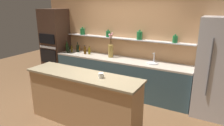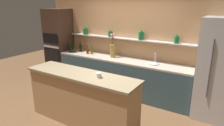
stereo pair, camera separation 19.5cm
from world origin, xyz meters
name	(u,v)px [view 1 (the left image)]	position (x,y,z in m)	size (l,w,h in m)	color
ground_plane	(95,113)	(0.00, 0.00, 0.00)	(12.00, 12.00, 0.00)	brown
back_wall_unit	(127,42)	(0.00, 1.60, 1.30)	(5.20, 0.28, 2.60)	tan
back_counter_unit	(119,76)	(-0.05, 1.24, 0.46)	(3.64, 0.62, 0.92)	#334C56
island_counter	(83,99)	(0.00, -0.38, 0.51)	(2.31, 0.61, 1.02)	tan
refrigerator	(218,69)	(2.19, 1.20, 1.02)	(0.82, 0.73, 2.04)	#B7B7BC
oven_tower	(55,45)	(-2.25, 1.24, 1.07)	(0.71, 0.64, 2.13)	#3D281E
flower_vase	(111,49)	(-0.33, 1.28, 1.12)	(0.14, 0.15, 0.65)	olive
sink_fixture	(153,62)	(0.82, 1.25, 0.95)	(0.26, 0.26, 0.25)	#B7B7BC
bottle_oil_0	(72,49)	(-1.60, 1.22, 1.00)	(0.06, 0.06, 0.22)	#47380A
bottle_sauce_1	(79,49)	(-1.47, 1.40, 1.00)	(0.06, 0.06, 0.18)	#9E4C0A
bottle_oil_2	(89,51)	(-1.01, 1.27, 1.01)	(0.07, 0.07, 0.23)	brown
bottle_wine_3	(67,47)	(-1.77, 1.23, 1.04)	(0.08, 0.08, 0.32)	#193814
bottle_wine_4	(68,49)	(-1.63, 1.11, 1.02)	(0.08, 0.08, 0.29)	black
bottle_spirit_5	(85,50)	(-1.13, 1.24, 1.02)	(0.07, 0.07, 0.25)	#4C2D0C
bottle_wine_6	(78,48)	(-1.45, 1.32, 1.03)	(0.08, 0.08, 0.29)	black
coffee_mug	(101,75)	(0.41, -0.38, 1.07)	(0.11, 0.09, 0.09)	silver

